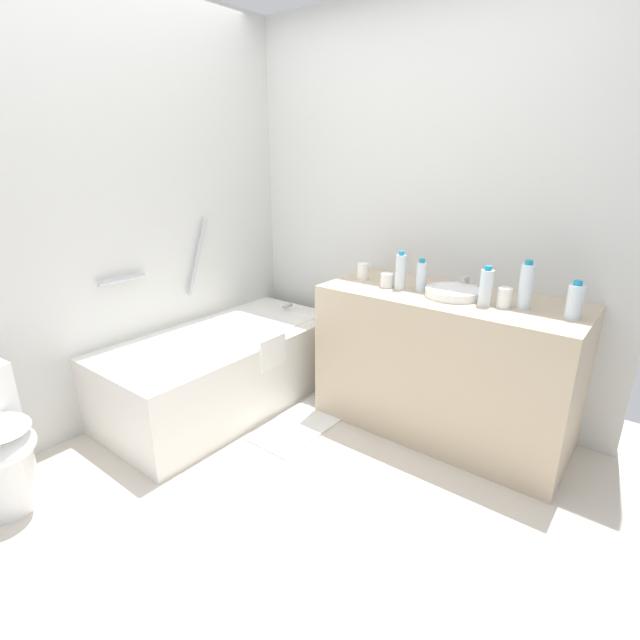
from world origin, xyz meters
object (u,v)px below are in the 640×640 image
Objects in this scene: water_bottle_3 at (526,286)px; bath_mat at (301,424)px; drinking_glass_2 at (363,271)px; water_bottle_2 at (486,287)px; drinking_glass_1 at (504,298)px; sink_faucet at (466,284)px; water_bottle_1 at (400,272)px; drinking_glass_0 at (387,280)px; sink_basin at (453,293)px; water_bottle_4 at (421,276)px; water_bottle_0 at (575,301)px; bathtub at (226,366)px.

water_bottle_3 is 0.37× the size of bath_mat.
water_bottle_2 is at bearing -95.72° from drinking_glass_2.
drinking_glass_1 is at bearing -93.23° from drinking_glass_2.
water_bottle_1 is (-0.23, 0.31, 0.07)m from sink_faucet.
water_bottle_1 is at bearing -86.20° from drinking_glass_0.
bath_mat is (-0.48, 0.71, -0.87)m from sink_basin.
bath_mat is (-0.44, 0.40, -0.95)m from water_bottle_1.
water_bottle_3 is (0.06, -0.68, 0.01)m from water_bottle_1.
sink_basin is at bearing 72.28° from water_bottle_2.
drinking_glass_2 is at bearing 89.58° from water_bottle_3.
sink_basin is 1.64× the size of water_bottle_4.
drinking_glass_1 is (-0.04, 0.08, -0.07)m from water_bottle_3.
water_bottle_0 is 0.99× the size of water_bottle_4.
water_bottle_3 is at bearing -88.89° from water_bottle_4.
bathtub is 2.42× the size of bath_mat.
sink_basin is at bearing 89.14° from water_bottle_0.
drinking_glass_2 is (0.08, 0.80, -0.05)m from water_bottle_2.
drinking_glass_1 is (-0.02, 0.31, -0.03)m from water_bottle_0.
water_bottle_1 is 0.12m from water_bottle_4.
water_bottle_0 is 0.91m from water_bottle_1.
water_bottle_1 is 0.59m from drinking_glass_1.
water_bottle_4 is 0.28× the size of bath_mat.
sink_faucet is 0.63m from water_bottle_0.
bathtub is at bearing 119.00° from drinking_glass_0.
water_bottle_3 is 1.33× the size of water_bottle_4.
water_bottle_3 is (0.57, -1.67, 0.70)m from bathtub.
sink_basin is 2.02× the size of sink_faucet.
bathtub reaches higher than sink_faucet.
water_bottle_2 is (-0.06, -0.19, 0.07)m from sink_basin.
bath_mat is at bearing 143.50° from drinking_glass_0.
water_bottle_0 is at bearing -91.29° from drinking_glass_2.
bath_mat is at bearing 114.58° from water_bottle_3.
drinking_glass_2 is at bearing 84.28° from water_bottle_2.
bathtub is at bearing 108.29° from drinking_glass_1.
water_bottle_2 is 2.52× the size of drinking_glass_0.
bath_mat is (-0.48, 0.51, -0.93)m from water_bottle_4.
drinking_glass_2 is (0.57, -0.70, 0.64)m from bathtub.
water_bottle_1 is at bearing -62.80° from bathtub.
bathtub is at bearing 113.11° from sink_basin.
water_bottle_1 is 0.34× the size of bath_mat.
drinking_glass_1 is (0.02, -0.67, 0.01)m from drinking_glass_0.
drinking_glass_1 reaches higher than bath_mat.
water_bottle_0 is (-0.01, -0.60, 0.06)m from sink_basin.
sink_faucet is at bearing -74.62° from drinking_glass_2.
water_bottle_2 reaches higher than bath_mat.
drinking_glass_1 is at bearing -71.21° from water_bottle_2.
drinking_glass_2 is at bearing 86.77° from drinking_glass_1.
sink_basin is 0.61m from drinking_glass_2.
water_bottle_0 is 0.23m from water_bottle_3.
water_bottle_1 is at bearing 126.72° from sink_faucet.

